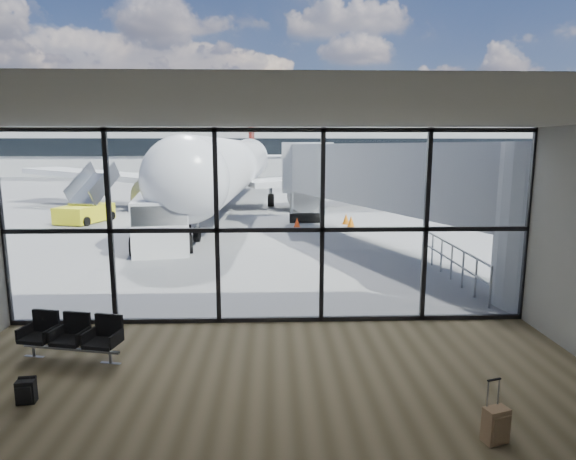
{
  "coord_description": "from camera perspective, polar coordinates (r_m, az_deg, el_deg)",
  "views": [
    {
      "loc": [
        0.06,
        -10.81,
        4.07
      ],
      "look_at": [
        0.52,
        3.0,
        1.68
      ],
      "focal_mm": 30.0,
      "sensor_mm": 36.0,
      "label": 1
    }
  ],
  "objects": [
    {
      "name": "service_van",
      "position": [
        20.26,
        -14.67,
        0.98
      ],
      "size": [
        2.99,
        5.07,
        2.08
      ],
      "rotation": [
        0.0,
        0.0,
        0.18
      ],
      "color": "silver",
      "rests_on": "ground"
    },
    {
      "name": "traffic_cone_a",
      "position": [
        24.35,
        1.07,
        0.83
      ],
      "size": [
        0.38,
        0.38,
        0.54
      ],
      "color": "#FF3C0D",
      "rests_on": "ground"
    },
    {
      "name": "seating_row",
      "position": [
        10.4,
        -24.08,
        -11.19
      ],
      "size": [
        2.0,
        0.95,
        0.89
      ],
      "rotation": [
        0.0,
        0.0,
        -0.21
      ],
      "color": "gray",
      "rests_on": "ground"
    },
    {
      "name": "glass_curtain_wall",
      "position": [
        10.97,
        -2.18,
        0.25
      ],
      "size": [
        12.1,
        0.12,
        4.5
      ],
      "color": "white",
      "rests_on": "ground"
    },
    {
      "name": "tree_5",
      "position": [
        84.19,
        -12.43,
        10.84
      ],
      "size": [
        6.27,
        6.27,
        9.03
      ],
      "color": "#382619",
      "rests_on": "ground"
    },
    {
      "name": "belt_loader",
      "position": [
        34.72,
        -16.66,
        3.64
      ],
      "size": [
        1.74,
        3.81,
        1.7
      ],
      "rotation": [
        0.0,
        0.0,
        0.11
      ],
      "color": "black",
      "rests_on": "ground"
    },
    {
      "name": "ground",
      "position": [
        50.98,
        -1.97,
        5.25
      ],
      "size": [
        220.0,
        220.0,
        0.0
      ],
      "primitive_type": "plane",
      "color": "slate",
      "rests_on": "ground"
    },
    {
      "name": "traffic_cone_b",
      "position": [
        25.86,
        6.89,
        1.3
      ],
      "size": [
        0.39,
        0.39,
        0.56
      ],
      "color": "orange",
      "rests_on": "ground"
    },
    {
      "name": "tree_3",
      "position": [
        87.12,
        -20.29,
        9.61
      ],
      "size": [
        4.95,
        4.95,
        7.12
      ],
      "color": "#382619",
      "rests_on": "ground"
    },
    {
      "name": "jet_bridge",
      "position": [
        18.58,
        13.27,
        5.53
      ],
      "size": [
        8.0,
        16.5,
        4.33
      ],
      "color": "#A4A6A9",
      "rests_on": "ground"
    },
    {
      "name": "tree_2",
      "position": [
        89.19,
        -24.06,
        10.16
      ],
      "size": [
        6.27,
        6.27,
        9.03
      ],
      "color": "#382619",
      "rests_on": "ground"
    },
    {
      "name": "traffic_cone_c",
      "position": [
        24.61,
        7.47,
        0.94
      ],
      "size": [
        0.44,
        0.44,
        0.63
      ],
      "color": "orange",
      "rests_on": "ground"
    },
    {
      "name": "mobile_stairs",
      "position": [
        28.55,
        -22.84,
        2.11
      ],
      "size": [
        2.64,
        3.97,
        2.57
      ],
      "rotation": [
        0.0,
        0.0,
        -0.28
      ],
      "color": "yellow",
      "rests_on": "ground"
    },
    {
      "name": "tree_1",
      "position": [
        91.57,
        -27.56,
        9.48
      ],
      "size": [
        5.61,
        5.61,
        8.07
      ],
      "color": "#382619",
      "rests_on": "ground"
    },
    {
      "name": "tree_0",
      "position": [
        94.28,
        -30.85,
        8.81
      ],
      "size": [
        4.95,
        4.95,
        7.12
      ],
      "color": "#382619",
      "rests_on": "ground"
    },
    {
      "name": "apron_railing",
      "position": [
        15.71,
        18.83,
        -3.02
      ],
      "size": [
        0.06,
        5.46,
        1.11
      ],
      "color": "gray",
      "rests_on": "ground"
    },
    {
      "name": "backpack",
      "position": [
        9.14,
        -28.63,
        -16.46
      ],
      "size": [
        0.3,
        0.28,
        0.42
      ],
      "rotation": [
        0.0,
        0.0,
        0.12
      ],
      "color": "black",
      "rests_on": "ground"
    },
    {
      "name": "tree_4",
      "position": [
        85.46,
        -16.43,
        10.24
      ],
      "size": [
        5.61,
        5.61,
        8.07
      ],
      "color": "#382619",
      "rests_on": "ground"
    },
    {
      "name": "lounge_shell",
      "position": [
        6.18,
        -2.4,
        -3.47
      ],
      "size": [
        12.02,
        8.01,
        4.51
      ],
      "color": "brown",
      "rests_on": "ground"
    },
    {
      "name": "far_terminal",
      "position": [
        72.79,
        -2.44,
        9.94
      ],
      "size": [
        80.0,
        12.2,
        11.0
      ],
      "color": "#BBBAB6",
      "rests_on": "ground"
    },
    {
      "name": "airliner",
      "position": [
        34.23,
        -6.44,
        7.58
      ],
      "size": [
        30.36,
        35.17,
        9.06
      ],
      "rotation": [
        0.0,
        0.0,
        -0.04
      ],
      "color": "white",
      "rests_on": "ground"
    },
    {
      "name": "suitcase",
      "position": [
        7.73,
        23.45,
        -20.45
      ],
      "size": [
        0.38,
        0.31,
        0.91
      ],
      "rotation": [
        0.0,
        0.0,
        0.3
      ],
      "color": "#977654",
      "rests_on": "ground"
    }
  ]
}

